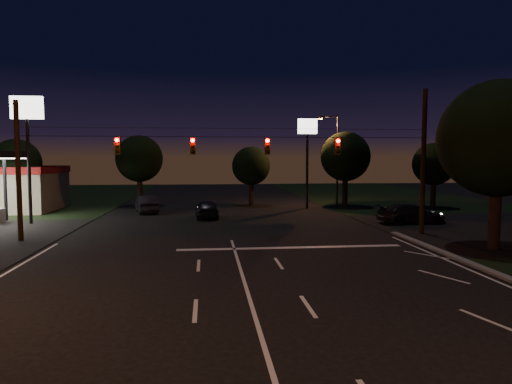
{
  "coord_description": "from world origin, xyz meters",
  "views": [
    {
      "loc": [
        -1.42,
        -12.07,
        4.77
      ],
      "look_at": [
        1.13,
        11.3,
        3.0
      ],
      "focal_mm": 32.0,
      "sensor_mm": 36.0,
      "label": 1
    }
  ],
  "objects": [
    {
      "name": "ground",
      "position": [
        0.0,
        0.0,
        0.0
      ],
      "size": [
        140.0,
        140.0,
        0.0
      ],
      "primitive_type": "plane",
      "color": "black",
      "rests_on": "ground"
    },
    {
      "name": "stop_bar",
      "position": [
        3.0,
        11.5,
        0.01
      ],
      "size": [
        12.0,
        0.5,
        0.01
      ],
      "primitive_type": "cube",
      "color": "silver",
      "rests_on": "ground"
    },
    {
      "name": "utility_pole_right",
      "position": [
        12.0,
        15.0,
        0.0
      ],
      "size": [
        0.3,
        0.3,
        9.0
      ],
      "primitive_type": "cylinder",
      "color": "black",
      "rests_on": "ground"
    },
    {
      "name": "utility_pole_left",
      "position": [
        -12.0,
        15.0,
        0.0
      ],
      "size": [
        0.28,
        0.28,
        8.0
      ],
      "primitive_type": "cylinder",
      "color": "black",
      "rests_on": "ground"
    },
    {
      "name": "signal_span",
      "position": [
        -0.0,
        14.96,
        5.5
      ],
      "size": [
        24.0,
        0.4,
        1.56
      ],
      "color": "black",
      "rests_on": "ground"
    },
    {
      "name": "pole_sign_left_near",
      "position": [
        -14.0,
        22.0,
        6.98
      ],
      "size": [
        2.2,
        0.3,
        9.1
      ],
      "color": "black",
      "rests_on": "ground"
    },
    {
      "name": "pole_sign_right",
      "position": [
        8.0,
        30.0,
        6.24
      ],
      "size": [
        1.8,
        0.3,
        8.4
      ],
      "color": "black",
      "rests_on": "ground"
    },
    {
      "name": "street_light_right_far",
      "position": [
        11.24,
        32.0,
        5.24
      ],
      "size": [
        2.2,
        0.35,
        9.0
      ],
      "color": "black",
      "rests_on": "ground"
    },
    {
      "name": "tree_right_near",
      "position": [
        13.53,
        10.17,
        5.68
      ],
      "size": [
        6.0,
        6.0,
        8.76
      ],
      "color": "black",
      "rests_on": "ground"
    },
    {
      "name": "tree_far_a",
      "position": [
        -17.98,
        30.12,
        4.26
      ],
      "size": [
        4.2,
        4.2,
        6.42
      ],
      "color": "black",
      "rests_on": "ground"
    },
    {
      "name": "tree_far_b",
      "position": [
        -7.98,
        34.13,
        4.61
      ],
      "size": [
        4.6,
        4.6,
        6.98
      ],
      "color": "black",
      "rests_on": "ground"
    },
    {
      "name": "tree_far_c",
      "position": [
        3.02,
        33.1,
        3.9
      ],
      "size": [
        3.8,
        3.8,
        5.86
      ],
      "color": "black",
      "rests_on": "ground"
    },
    {
      "name": "tree_far_d",
      "position": [
        12.02,
        31.13,
        4.83
      ],
      "size": [
        4.8,
        4.8,
        7.3
      ],
      "color": "black",
      "rests_on": "ground"
    },
    {
      "name": "tree_far_e",
      "position": [
        20.02,
        29.11,
        4.11
      ],
      "size": [
        4.0,
        4.0,
        6.18
      ],
      "color": "black",
      "rests_on": "ground"
    },
    {
      "name": "car_oncoming_a",
      "position": [
        -1.42,
        23.99,
        0.73
      ],
      "size": [
        1.97,
        4.36,
        1.45
      ],
      "primitive_type": "imported",
      "rotation": [
        0.0,
        0.0,
        3.2
      ],
      "color": "black",
      "rests_on": "ground"
    },
    {
      "name": "car_oncoming_b",
      "position": [
        -6.6,
        28.06,
        0.74
      ],
      "size": [
        2.62,
        4.76,
        1.49
      ],
      "primitive_type": "imported",
      "rotation": [
        0.0,
        0.0,
        3.39
      ],
      "color": "black",
      "rests_on": "ground"
    },
    {
      "name": "car_cross",
      "position": [
        13.28,
        19.25,
        0.72
      ],
      "size": [
        5.02,
        2.21,
        1.43
      ],
      "primitive_type": "imported",
      "rotation": [
        0.0,
        0.0,
        1.61
      ],
      "color": "black",
      "rests_on": "ground"
    }
  ]
}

